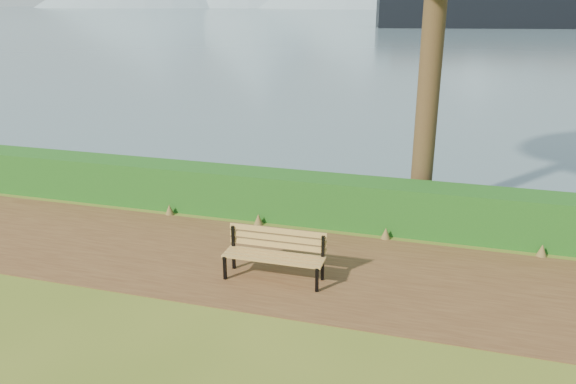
% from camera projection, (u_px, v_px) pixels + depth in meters
% --- Properties ---
extents(ground, '(140.00, 140.00, 0.00)m').
position_uv_depth(ground, '(279.00, 273.00, 9.83)').
color(ground, '#4C631C').
rests_on(ground, ground).
extents(path, '(40.00, 3.40, 0.01)m').
position_uv_depth(path, '(284.00, 266.00, 10.11)').
color(path, '#51301B').
rests_on(path, ground).
extents(hedge, '(32.00, 0.85, 1.00)m').
position_uv_depth(hedge, '(315.00, 199.00, 12.03)').
color(hedge, '#164D16').
rests_on(hedge, ground).
extents(water, '(700.00, 510.00, 0.00)m').
position_uv_depth(water, '(454.00, 12.00, 245.95)').
color(water, slate).
rests_on(water, ground).
extents(bench, '(1.73, 0.53, 0.86)m').
position_uv_depth(bench, '(275.00, 251.00, 9.53)').
color(bench, black).
rests_on(bench, ground).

